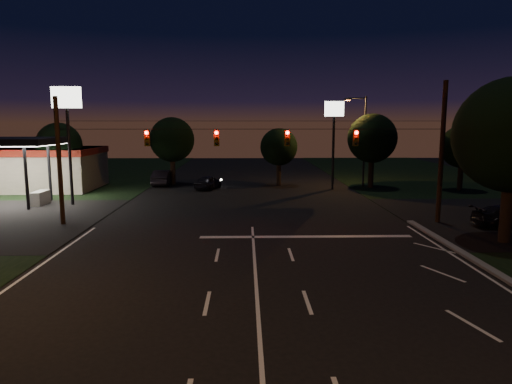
{
  "coord_description": "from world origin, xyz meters",
  "views": [
    {
      "loc": [
        -0.4,
        -13.57,
        6.38
      ],
      "look_at": [
        0.11,
        8.69,
        3.0
      ],
      "focal_mm": 32.0,
      "sensor_mm": 36.0,
      "label": 1
    }
  ],
  "objects_px": {
    "tree_right_near": "(511,136)",
    "car_cross": "(512,217)",
    "car_oncoming_a": "(208,182)",
    "utility_pole_right": "(437,223)",
    "car_oncoming_b": "(163,178)"
  },
  "relations": [
    {
      "from": "tree_right_near",
      "to": "car_cross",
      "type": "distance_m",
      "value": 6.47
    },
    {
      "from": "tree_right_near",
      "to": "car_oncoming_a",
      "type": "height_order",
      "value": "tree_right_near"
    },
    {
      "from": "utility_pole_right",
      "to": "car_oncoming_b",
      "type": "height_order",
      "value": "utility_pole_right"
    },
    {
      "from": "utility_pole_right",
      "to": "tree_right_near",
      "type": "bearing_deg",
      "value": -72.47
    },
    {
      "from": "utility_pole_right",
      "to": "car_cross",
      "type": "distance_m",
      "value": 4.26
    },
    {
      "from": "tree_right_near",
      "to": "car_oncoming_a",
      "type": "xyz_separation_m",
      "value": [
        -17.58,
        20.37,
        -5.0
      ]
    },
    {
      "from": "utility_pole_right",
      "to": "car_oncoming_a",
      "type": "relative_size",
      "value": 2.27
    },
    {
      "from": "tree_right_near",
      "to": "car_oncoming_b",
      "type": "relative_size",
      "value": 1.86
    },
    {
      "from": "utility_pole_right",
      "to": "car_cross",
      "type": "relative_size",
      "value": 1.92
    },
    {
      "from": "car_oncoming_b",
      "to": "car_cross",
      "type": "xyz_separation_m",
      "value": [
        24.93,
        -20.1,
        -0.1
      ]
    },
    {
      "from": "car_oncoming_a",
      "to": "car_oncoming_b",
      "type": "bearing_deg",
      "value": -14.58
    },
    {
      "from": "car_oncoming_a",
      "to": "car_oncoming_b",
      "type": "xyz_separation_m",
      "value": [
        -4.95,
        3.06,
        0.1
      ]
    },
    {
      "from": "utility_pole_right",
      "to": "tree_right_near",
      "type": "xyz_separation_m",
      "value": [
        1.53,
        -4.83,
        5.68
      ]
    },
    {
      "from": "car_oncoming_b",
      "to": "car_cross",
      "type": "height_order",
      "value": "car_oncoming_b"
    },
    {
      "from": "utility_pole_right",
      "to": "car_cross",
      "type": "bearing_deg",
      "value": -20.92
    }
  ]
}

